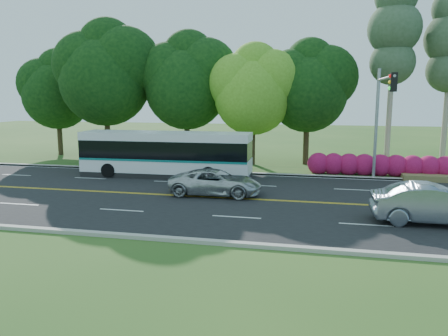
% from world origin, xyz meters
% --- Properties ---
extents(ground, '(120.00, 120.00, 0.00)m').
position_xyz_m(ground, '(0.00, 0.00, 0.00)').
color(ground, '#27501A').
rests_on(ground, ground).
extents(road, '(60.00, 14.00, 0.02)m').
position_xyz_m(road, '(0.00, 0.00, 0.01)').
color(road, black).
rests_on(road, ground).
extents(curb_north, '(60.00, 0.30, 0.15)m').
position_xyz_m(curb_north, '(0.00, 7.15, 0.07)').
color(curb_north, '#A8A498').
rests_on(curb_north, ground).
extents(curb_south, '(60.00, 0.30, 0.15)m').
position_xyz_m(curb_south, '(0.00, -7.15, 0.07)').
color(curb_south, '#A8A498').
rests_on(curb_south, ground).
extents(grass_verge, '(60.00, 4.00, 0.10)m').
position_xyz_m(grass_verge, '(0.00, 9.00, 0.05)').
color(grass_verge, '#27501A').
rests_on(grass_verge, ground).
extents(lane_markings, '(57.60, 13.82, 0.00)m').
position_xyz_m(lane_markings, '(-0.09, 0.00, 0.02)').
color(lane_markings, gold).
rests_on(lane_markings, road).
extents(tree_row, '(44.70, 9.10, 13.84)m').
position_xyz_m(tree_row, '(-5.15, 12.13, 6.73)').
color(tree_row, '#302015').
rests_on(tree_row, ground).
extents(bougainvillea_hedge, '(9.50, 2.25, 1.50)m').
position_xyz_m(bougainvillea_hedge, '(7.18, 8.15, 0.72)').
color(bougainvillea_hedge, maroon).
rests_on(bougainvillea_hedge, ground).
extents(traffic_signal, '(0.42, 6.10, 7.00)m').
position_xyz_m(traffic_signal, '(6.49, 5.40, 4.67)').
color(traffic_signal, '#92959A').
rests_on(traffic_signal, ground).
extents(transit_bus, '(11.31, 2.69, 2.95)m').
position_xyz_m(transit_bus, '(-6.92, 5.23, 1.48)').
color(transit_bus, white).
rests_on(transit_bus, road).
extents(sedan, '(5.07, 1.84, 1.66)m').
position_xyz_m(sedan, '(7.76, -2.73, 0.85)').
color(sedan, slate).
rests_on(sedan, road).
extents(suv, '(5.03, 2.45, 1.38)m').
position_xyz_m(suv, '(-2.43, 0.59, 0.71)').
color(suv, silver).
rests_on(suv, road).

